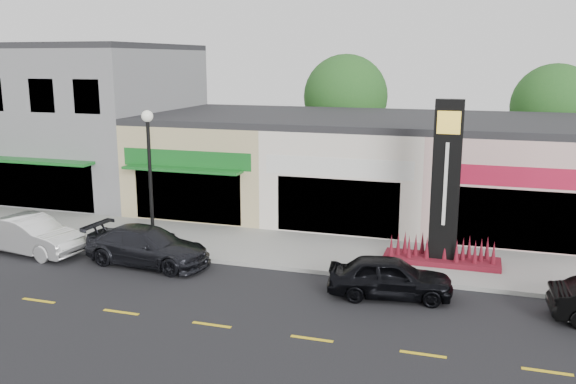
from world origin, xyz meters
The scene contains 14 objects.
ground centered at (0.00, 0.00, 0.00)m, with size 120.00×120.00×0.00m, color black.
sidewalk centered at (0.00, 4.35, 0.07)m, with size 52.00×4.30×0.15m, color gray.
curb centered at (0.00, 2.10, 0.07)m, with size 52.00×0.20×0.15m, color gray.
building_grey_2story centered at (-18.00, 11.48, 4.14)m, with size 12.00×10.95×8.30m.
shop_beige centered at (-8.50, 11.46, 2.40)m, with size 7.00×10.85×4.80m.
shop_cream centered at (-1.50, 11.47, 2.40)m, with size 7.00×10.01×4.80m.
shop_pink_w centered at (5.50, 11.47, 2.40)m, with size 7.00×10.01×4.80m.
tree_rear_west centered at (-4.00, 19.50, 5.22)m, with size 5.20×5.20×7.83m.
tree_rear_mid centered at (8.00, 19.50, 4.88)m, with size 4.80×4.80×7.29m.
lamp_west_near centered at (-8.00, 2.50, 3.48)m, with size 0.44×0.44×5.47m.
pylon_sign centered at (3.00, 4.20, 2.27)m, with size 4.20×1.30×6.00m.
car_white_van centered at (-12.56, 0.98, 0.75)m, with size 4.54×1.58×1.49m, color white.
car_dark_sedan centered at (-7.48, 1.18, 0.70)m, with size 4.86×1.97×1.41m, color black.
car_black_sedan centered at (1.59, 0.68, 0.68)m, with size 3.97×1.60×1.35m, color black.
Camera 1 is at (4.01, -17.95, 7.53)m, focal length 38.00 mm.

